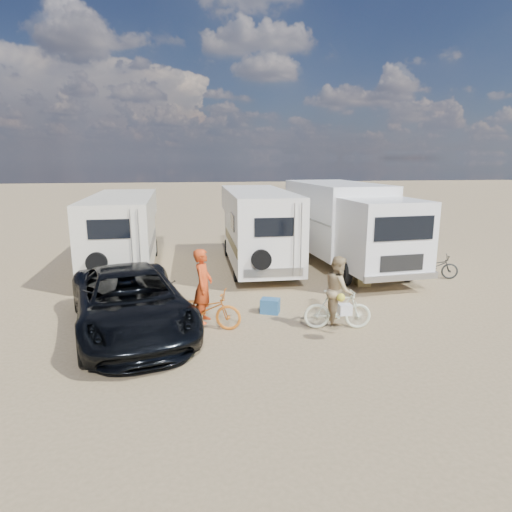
{
  "coord_description": "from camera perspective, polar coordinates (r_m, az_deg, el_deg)",
  "views": [
    {
      "loc": [
        -2.35,
        -9.45,
        4.15
      ],
      "look_at": [
        -0.5,
        3.19,
        1.3
      ],
      "focal_mm": 30.81,
      "sensor_mm": 36.0,
      "label": 1
    }
  ],
  "objects": [
    {
      "name": "rider_man",
      "position": [
        10.88,
        -6.85,
        -4.78
      ],
      "size": [
        0.61,
        0.77,
        1.84
      ],
      "primitive_type": "imported",
      "rotation": [
        0.0,
        0.0,
        1.29
      ],
      "color": "#C93F16",
      "rests_on": "ground"
    },
    {
      "name": "bike_parked",
      "position": [
        16.7,
        22.05,
        -1.23
      ],
      "size": [
        1.74,
        1.1,
        0.86
      ],
      "primitive_type": "imported",
      "rotation": [
        0.0,
        0.0,
        1.22
      ],
      "color": "black",
      "rests_on": "ground"
    },
    {
      "name": "ground",
      "position": [
        10.59,
        5.29,
        -10.56
      ],
      "size": [
        140.0,
        140.0,
        0.0
      ],
      "primitive_type": "plane",
      "color": "#9C835D",
      "rests_on": "ground"
    },
    {
      "name": "crate",
      "position": [
        15.07,
        13.67,
        -3.09
      ],
      "size": [
        0.46,
        0.46,
        0.35
      ],
      "primitive_type": "cube",
      "rotation": [
        0.0,
        0.0,
        -0.05
      ],
      "color": "olive",
      "rests_on": "ground"
    },
    {
      "name": "cooler",
      "position": [
        12.1,
        1.85,
        -6.49
      ],
      "size": [
        0.6,
        0.52,
        0.4
      ],
      "primitive_type": "cube",
      "rotation": [
        0.0,
        0.0,
        -0.38
      ],
      "color": "#2A5C8E",
      "rests_on": "ground"
    },
    {
      "name": "rv_main",
      "position": [
        16.96,
        0.21,
        3.51
      ],
      "size": [
        2.25,
        6.8,
        2.95
      ],
      "primitive_type": null,
      "rotation": [
        0.0,
        0.0,
        0.0
      ],
      "color": "white",
      "rests_on": "ground"
    },
    {
      "name": "bike_woman",
      "position": [
        11.11,
        10.54,
        -6.83
      ],
      "size": [
        1.72,
        0.7,
        1.0
      ],
      "primitive_type": "imported",
      "rotation": [
        0.0,
        0.0,
        1.43
      ],
      "color": "beige",
      "rests_on": "ground"
    },
    {
      "name": "dark_suv",
      "position": [
        11.1,
        -16.02,
        -5.71
      ],
      "size": [
        3.84,
        5.95,
        1.53
      ],
      "primitive_type": "imported",
      "rotation": [
        0.0,
        0.0,
        0.26
      ],
      "color": "black",
      "rests_on": "ground"
    },
    {
      "name": "rider_woman",
      "position": [
        11.0,
        10.61,
        -5.18
      ],
      "size": [
        0.74,
        0.89,
        1.67
      ],
      "primitive_type": "imported",
      "rotation": [
        0.0,
        0.0,
        1.43
      ],
      "color": "tan",
      "rests_on": "ground"
    },
    {
      "name": "bike_man",
      "position": [
        11.02,
        -6.79,
        -6.91
      ],
      "size": [
        1.98,
        1.16,
        0.99
      ],
      "primitive_type": "imported",
      "rotation": [
        0.0,
        0.0,
        1.29
      ],
      "color": "#CC681B",
      "rests_on": "ground"
    },
    {
      "name": "rv_left",
      "position": [
        17.36,
        -16.85,
        2.9
      ],
      "size": [
        2.48,
        7.0,
        2.79
      ],
      "primitive_type": null,
      "rotation": [
        0.0,
        0.0,
        0.03
      ],
      "color": "white",
      "rests_on": "ground"
    },
    {
      "name": "box_truck",
      "position": [
        17.16,
        11.82,
        3.75
      ],
      "size": [
        3.32,
        7.82,
        3.19
      ],
      "primitive_type": null,
      "rotation": [
        0.0,
        0.0,
        0.09
      ],
      "color": "white",
      "rests_on": "ground"
    }
  ]
}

